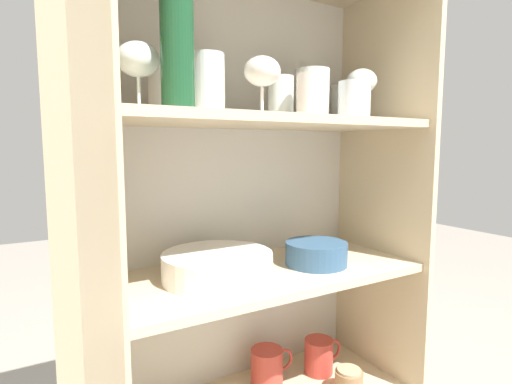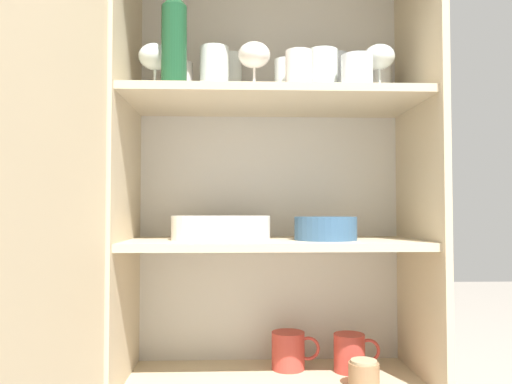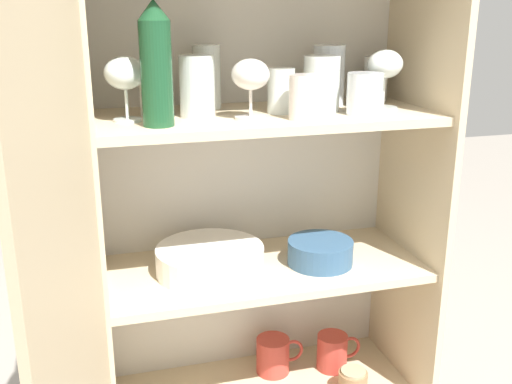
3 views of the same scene
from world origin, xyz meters
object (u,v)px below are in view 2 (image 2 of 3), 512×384
(wine_bottle, at_px, (174,39))
(coffee_mug_primary, at_px, (350,353))
(mixing_bowl_large, at_px, (325,227))
(storage_jar, at_px, (364,374))
(plate_stack_white, at_px, (221,228))

(wine_bottle, distance_m, coffee_mug_primary, 0.95)
(mixing_bowl_large, height_order, coffee_mug_primary, mixing_bowl_large)
(mixing_bowl_large, distance_m, storage_jar, 0.38)
(mixing_bowl_large, relative_size, storage_jar, 2.11)
(wine_bottle, xyz_separation_m, coffee_mug_primary, (0.47, 0.13, -0.82))
(plate_stack_white, relative_size, coffee_mug_primary, 2.03)
(wine_bottle, bearing_deg, plate_stack_white, 35.25)
(wine_bottle, xyz_separation_m, mixing_bowl_large, (0.39, 0.06, -0.47))
(plate_stack_white, distance_m, mixing_bowl_large, 0.27)
(plate_stack_white, bearing_deg, coffee_mug_primary, 8.12)
(wine_bottle, distance_m, plate_stack_white, 0.49)
(storage_jar, bearing_deg, wine_bottle, -178.47)
(wine_bottle, height_order, coffee_mug_primary, wine_bottle)
(plate_stack_white, height_order, coffee_mug_primary, plate_stack_white)
(wine_bottle, xyz_separation_m, plate_stack_white, (0.11, 0.08, -0.47))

